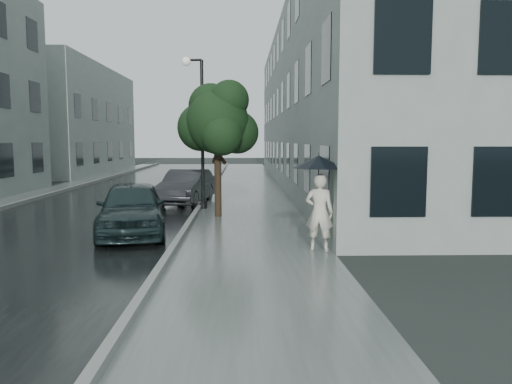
{
  "coord_description": "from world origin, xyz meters",
  "views": [
    {
      "loc": [
        -0.02,
        -9.0,
        2.49
      ],
      "look_at": [
        0.29,
        2.34,
        1.3
      ],
      "focal_mm": 35.0,
      "sensor_mm": 36.0,
      "label": 1
    }
  ],
  "objects_px": {
    "lamp_post": "(198,123)",
    "car_near": "(132,208)",
    "pedestrian": "(319,212)",
    "car_far": "(186,187)",
    "street_tree": "(218,122)"
  },
  "relations": [
    {
      "from": "lamp_post",
      "to": "car_near",
      "type": "distance_m",
      "value": 5.7
    },
    {
      "from": "lamp_post",
      "to": "pedestrian",
      "type": "bearing_deg",
      "value": -57.19
    },
    {
      "from": "pedestrian",
      "to": "lamp_post",
      "type": "relative_size",
      "value": 0.32
    },
    {
      "from": "car_near",
      "to": "car_far",
      "type": "xyz_separation_m",
      "value": [
        0.71,
        6.35,
        -0.04
      ]
    },
    {
      "from": "car_far",
      "to": "pedestrian",
      "type": "bearing_deg",
      "value": -55.54
    },
    {
      "from": "street_tree",
      "to": "pedestrian",
      "type": "bearing_deg",
      "value": -64.04
    },
    {
      "from": "street_tree",
      "to": "lamp_post",
      "type": "distance_m",
      "value": 2.01
    },
    {
      "from": "car_near",
      "to": "car_far",
      "type": "bearing_deg",
      "value": 73.73
    },
    {
      "from": "pedestrian",
      "to": "car_near",
      "type": "distance_m",
      "value": 5.03
    },
    {
      "from": "pedestrian",
      "to": "lamp_post",
      "type": "distance_m",
      "value": 8.06
    },
    {
      "from": "car_near",
      "to": "pedestrian",
      "type": "bearing_deg",
      "value": -33.34
    },
    {
      "from": "street_tree",
      "to": "car_far",
      "type": "bearing_deg",
      "value": 113.51
    },
    {
      "from": "pedestrian",
      "to": "lamp_post",
      "type": "xyz_separation_m",
      "value": [
        -3.3,
        7.02,
        2.21
      ]
    },
    {
      "from": "lamp_post",
      "to": "car_far",
      "type": "relative_size",
      "value": 1.34
    },
    {
      "from": "pedestrian",
      "to": "car_near",
      "type": "bearing_deg",
      "value": -4.88
    }
  ]
}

